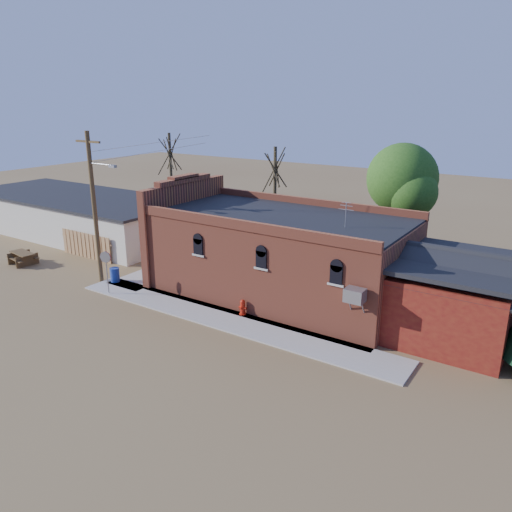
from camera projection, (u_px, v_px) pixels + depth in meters
The scene contains 15 objects.
ground at pixel (191, 319), 25.36m from camera, with size 120.00×120.00×0.00m, color brown.
sidewalk_south at pixel (225, 319), 25.28m from camera, with size 19.00×2.20×0.08m, color #9E9991.
sidewalk_west at pixel (178, 265), 33.44m from camera, with size 2.60×10.00×0.08m, color #9E9991.
brick_bar at pixel (275, 254), 28.16m from camera, with size 16.40×7.97×6.30m.
red_shed at pixel (457, 290), 22.98m from camera, with size 5.40×6.40×4.30m.
storage_building at pixel (78, 214), 41.25m from camera, with size 20.40×8.40×3.17m.
wood_fence at pixel (86, 246), 34.86m from camera, with size 5.20×0.10×1.80m, color #A9784C, non-canonical shape.
utility_pole at pixel (95, 205), 29.17m from camera, with size 3.12×0.26×9.00m.
tree_bare_near at pixel (275, 168), 35.47m from camera, with size 2.80×2.80×7.65m.
tree_bare_far at pixel (170, 153), 41.95m from camera, with size 2.80×2.80×8.16m.
tree_leafy at pixel (402, 179), 31.13m from camera, with size 4.40×4.40×8.15m.
fire_hydrant at pixel (243, 307), 25.60m from camera, with size 0.46×0.44×0.82m.
stop_sign at pixel (106, 261), 28.00m from camera, with size 0.65×0.29×2.49m.
trash_barrel at pixel (115, 275), 30.25m from camera, with size 0.56×0.56×0.86m, color navy.
picnic_table at pixel (23, 256), 33.64m from camera, with size 2.16×1.73×0.83m.
Camera 1 is at (15.61, -17.50, 10.72)m, focal length 35.00 mm.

